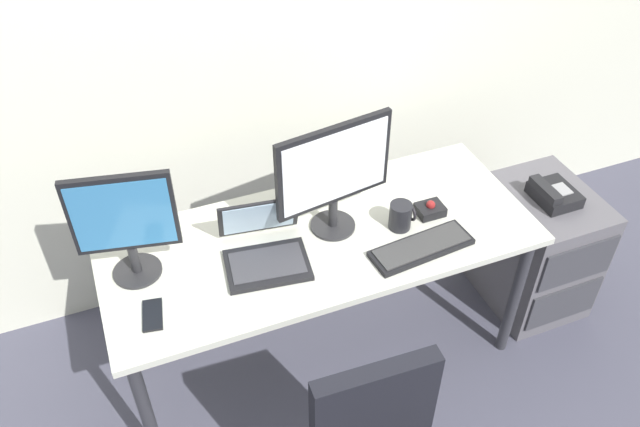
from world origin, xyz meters
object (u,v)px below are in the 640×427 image
at_px(monitor_main, 334,172).
at_px(keyboard, 421,247).
at_px(laptop, 264,247).
at_px(trackball_mouse, 430,209).
at_px(cell_phone, 153,315).
at_px(file_cabinet, 536,248).
at_px(desk_phone, 553,194).
at_px(coffee_mug, 401,216).
at_px(monitor_side, 125,222).

distance_m(monitor_main, keyboard, 0.45).
bearing_deg(laptop, trackball_mouse, -0.63).
distance_m(laptop, cell_phone, 0.47).
distance_m(file_cabinet, laptop, 1.41).
bearing_deg(cell_phone, trackball_mouse, 15.86).
bearing_deg(cell_phone, file_cabinet, 13.49).
relative_size(desk_phone, laptop, 0.57).
bearing_deg(laptop, coffee_mug, -3.55).
distance_m(desk_phone, keyboard, 0.77).
distance_m(monitor_side, cell_phone, 0.34).
relative_size(keyboard, trackball_mouse, 3.83).
bearing_deg(coffee_mug, laptop, 176.45).
xyz_separation_m(desk_phone, monitor_main, (-1.01, 0.09, 0.34)).
distance_m(coffee_mug, cell_phone, 1.02).
relative_size(desk_phone, monitor_main, 0.42).
xyz_separation_m(keyboard, coffee_mug, (-0.02, 0.15, 0.04)).
distance_m(desk_phone, monitor_side, 1.82).
relative_size(laptop, coffee_mug, 3.07).
bearing_deg(monitor_main, cell_phone, -165.57).
height_order(desk_phone, trackball_mouse, trackball_mouse).
xyz_separation_m(monitor_side, laptop, (0.46, -0.10, -0.20)).
height_order(trackball_mouse, coffee_mug, coffee_mug).
xyz_separation_m(file_cabinet, cell_phone, (-1.78, -0.12, 0.42)).
xyz_separation_m(coffee_mug, cell_phone, (-1.01, -0.10, -0.05)).
bearing_deg(coffee_mug, keyboard, -84.24).
relative_size(keyboard, coffee_mug, 3.71).
xyz_separation_m(desk_phone, coffee_mug, (-0.76, -0.00, 0.12)).
relative_size(desk_phone, coffee_mug, 1.76).
relative_size(desk_phone, keyboard, 0.48).
distance_m(monitor_side, laptop, 0.52).
height_order(monitor_main, coffee_mug, monitor_main).
xyz_separation_m(monitor_side, keyboard, (1.04, -0.28, -0.24)).
distance_m(monitor_main, laptop, 0.39).
height_order(file_cabinet, monitor_main, monitor_main).
bearing_deg(desk_phone, monitor_side, 175.90).
distance_m(desk_phone, coffee_mug, 0.77).
bearing_deg(monitor_side, coffee_mug, -7.30).
bearing_deg(coffee_mug, trackball_mouse, 10.13).
height_order(file_cabinet, laptop, laptop).
relative_size(monitor_side, laptop, 1.29).
xyz_separation_m(monitor_main, cell_phone, (-0.76, -0.20, -0.27)).
xyz_separation_m(file_cabinet, desk_phone, (-0.01, -0.02, 0.35)).
relative_size(monitor_main, coffee_mug, 4.23).
bearing_deg(cell_phone, monitor_main, 24.15).
bearing_deg(monitor_main, trackball_mouse, -10.03).
bearing_deg(file_cabinet, desk_phone, -116.78).
bearing_deg(trackball_mouse, monitor_main, 169.97).
height_order(monitor_main, cell_phone, monitor_main).
height_order(laptop, coffee_mug, laptop).
distance_m(monitor_side, trackball_mouse, 1.20).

